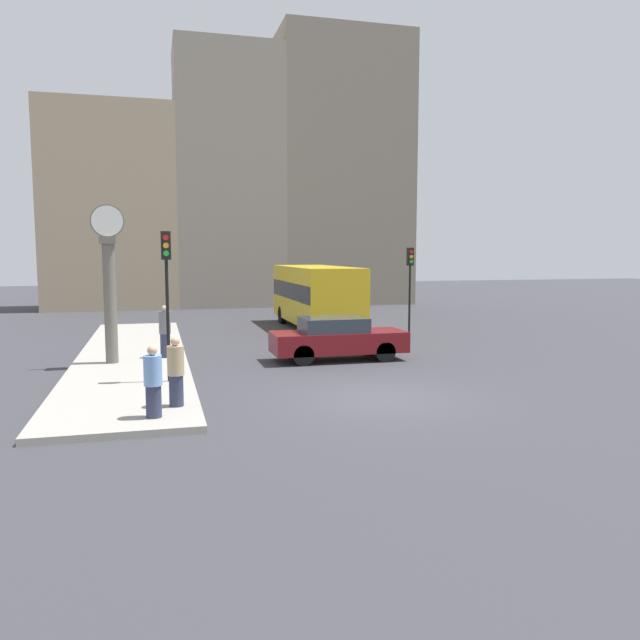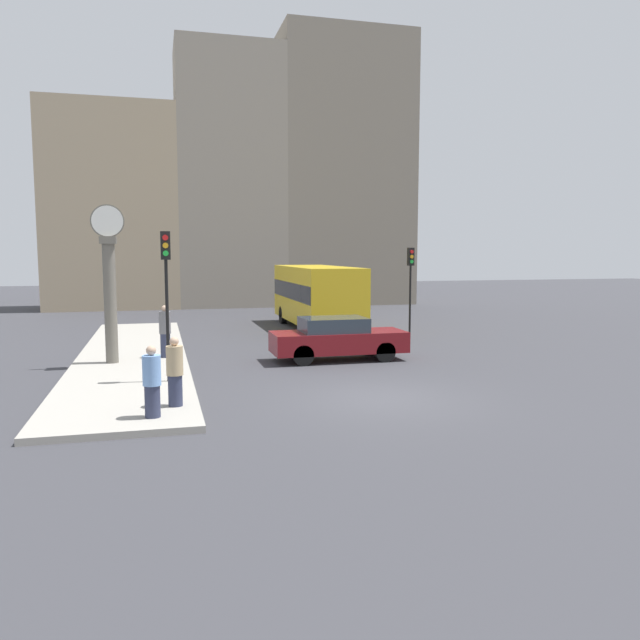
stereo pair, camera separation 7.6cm
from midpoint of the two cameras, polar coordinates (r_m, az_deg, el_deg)
The scene contains 11 objects.
ground_plane at distance 16.02m, azimuth 5.46°, elevation -7.14°, with size 120.00×120.00×0.00m, color #38383D.
sidewalk_corner at distance 22.67m, azimuth -16.89°, elevation -3.23°, with size 3.60×19.49×0.16m, color #A39E93.
building_row at distance 44.33m, azimuth -6.54°, elevation 12.34°, with size 24.85×5.00×18.95m.
sedan_car at distance 21.35m, azimuth 1.50°, elevation -1.69°, with size 4.57×1.72×1.48m.
bus_distant at distance 30.14m, azimuth -0.44°, elevation 2.44°, with size 2.62×8.38×3.01m.
traffic_light_near at distance 17.41m, azimuth -13.97°, elevation 4.00°, with size 0.26×0.24×4.10m.
traffic_light_far at distance 26.97m, azimuth 8.15°, elevation 4.21°, with size 0.26×0.24×3.89m.
street_clock at distance 20.92m, azimuth -18.77°, elevation 2.77°, with size 1.03×0.51×5.03m.
pedestrian_tan_coat at distance 14.75m, azimuth -13.19°, elevation -4.67°, with size 0.38×0.38×1.61m.
pedestrian_blue_stripe at distance 13.87m, azimuth -15.16°, elevation -5.52°, with size 0.39×0.39×1.56m.
pedestrian_grey_jacket at distance 21.63m, azimuth -14.09°, elevation -1.04°, with size 0.39×0.39×1.76m.
Camera 1 is at (-5.46, -14.60, 3.69)m, focal length 35.00 mm.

